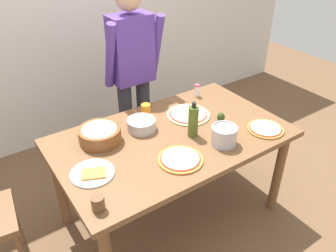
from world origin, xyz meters
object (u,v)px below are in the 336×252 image
Objects in this scene: popcorn_bowl at (100,134)px; salt_shaker at (197,90)px; pizza_second_cooked at (180,159)px; cup_small_brown at (98,203)px; mixing_bowl_steel at (141,125)px; olive_oil_bottle at (193,121)px; plate_with_slice at (93,173)px; pizza_raw_on_board at (188,114)px; avocado at (221,117)px; dining_table at (172,146)px; pizza_cooked_on_tray at (265,129)px; cup_orange at (146,109)px; steel_pot at (224,135)px; person_cook at (133,71)px.

popcorn_bowl is 0.95m from salt_shaker.
cup_small_brown is (-0.59, -0.09, 0.03)m from pizza_second_cooked.
olive_oil_bottle is (0.25, -0.26, 0.07)m from mixing_bowl_steel.
popcorn_bowl reaches higher than plate_with_slice.
avocado is at bearing -53.51° from pizza_raw_on_board.
plate_with_slice is 1.02m from avocado.
pizza_second_cooked is at bearing -114.38° from dining_table.
cup_orange reaches higher than pizza_cooked_on_tray.
steel_pot reaches higher than dining_table.
olive_oil_bottle is (-0.14, -0.23, 0.10)m from pizza_raw_on_board.
pizza_cooked_on_tray is 0.36m from steel_pot.
cup_orange is 1.21× the size of avocado.
mixing_bowl_steel is at bearing 133.92° from olive_oil_bottle.
popcorn_bowl is 4.00× the size of avocado.
pizza_raw_on_board is at bearing -37.49° from cup_orange.
pizza_second_cooked is at bearing -132.44° from pizza_raw_on_board.
mixing_bowl_steel reaches higher than plate_with_slice.
dining_table is 18.82× the size of cup_orange.
olive_oil_bottle is at bearing -173.70° from avocado.
pizza_second_cooked is 0.31m from olive_oil_bottle.
olive_oil_bottle is 2.42× the size of salt_shaker.
salt_shaker is (1.21, 0.71, 0.01)m from cup_small_brown.
pizza_cooked_on_tray is at bearing -4.80° from pizza_second_cooked.
pizza_second_cooked is (-0.24, -1.01, -0.17)m from person_cook.
person_cook is 0.86m from avocado.
person_cook reaches higher than popcorn_bowl.
olive_oil_bottle is 0.22m from steel_pot.
salt_shaker reaches higher than plate_with_slice.
olive_oil_bottle is at bearing -0.52° from plate_with_slice.
dining_table is 0.67m from pizza_cooked_on_tray.
plate_with_slice is 1.30× the size of mixing_bowl_steel.
salt_shaker is at bearing 2.22° from cup_orange.
person_cook is (0.13, 0.76, 0.27)m from dining_table.
cup_small_brown is at bearing -164.85° from avocado.
avocado is at bearing -17.29° from popcorn_bowl.
pizza_raw_on_board is 3.07× the size of salt_shaker.
cup_small_brown is 1.40m from salt_shaker.
steel_pot is (0.22, -0.27, 0.16)m from dining_table.
mixing_bowl_steel is at bearing 42.92° from cup_small_brown.
steel_pot reaches higher than pizza_cooked_on_tray.
dining_table is 18.82× the size of cup_small_brown.
cup_small_brown is at bearing -107.58° from plate_with_slice.
pizza_raw_on_board is 0.33m from salt_shaker.
steel_pot reaches higher than mixing_bowl_steel.
pizza_cooked_on_tray is 0.90× the size of pizza_second_cooked.
pizza_cooked_on_tray is at bearing -27.34° from popcorn_bowl.
person_cook reaches higher than pizza_raw_on_board.
person_cook is at bearing 44.14° from popcorn_bowl.
person_cook reaches higher than mixing_bowl_steel.
mixing_bowl_steel is (-0.72, 0.50, 0.03)m from pizza_cooked_on_tray.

